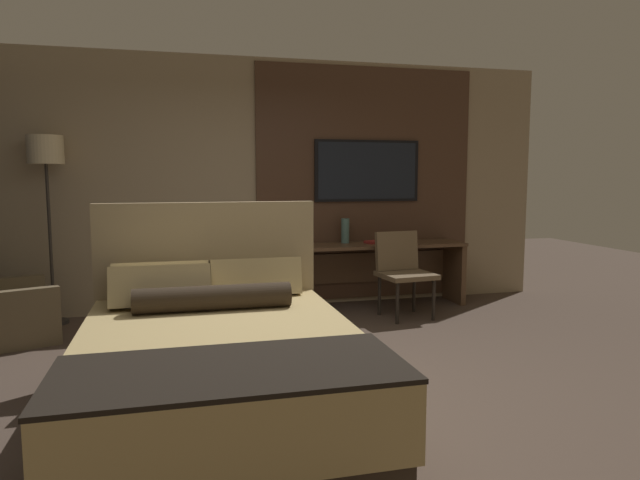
# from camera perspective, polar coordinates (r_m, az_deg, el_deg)

# --- Properties ---
(ground_plane) EXTENTS (16.00, 16.00, 0.00)m
(ground_plane) POSITION_cam_1_polar(r_m,az_deg,el_deg) (4.19, -2.86, -14.55)
(ground_plane) COLOR #4C3D33
(wall_back_tv_panel) EXTENTS (7.20, 0.09, 2.80)m
(wall_back_tv_panel) POSITION_cam_1_polar(r_m,az_deg,el_deg) (6.50, -5.70, 5.55)
(wall_back_tv_panel) COLOR tan
(wall_back_tv_panel) RESTS_ON ground_plane
(bed) EXTENTS (1.65, 2.23, 1.30)m
(bed) POSITION_cam_1_polar(r_m,az_deg,el_deg) (3.60, -10.11, -12.24)
(bed) COLOR #33281E
(bed) RESTS_ON ground_plane
(desk) EXTENTS (2.10, 0.53, 0.73)m
(desk) POSITION_cam_1_polar(r_m,az_deg,el_deg) (6.60, 5.26, -2.21)
(desk) COLOR brown
(desk) RESTS_ON ground_plane
(tv) EXTENTS (1.27, 0.04, 0.71)m
(tv) POSITION_cam_1_polar(r_m,az_deg,el_deg) (6.72, 4.74, 6.91)
(tv) COLOR black
(desk_chair) EXTENTS (0.58, 0.58, 0.90)m
(desk_chair) POSITION_cam_1_polar(r_m,az_deg,el_deg) (6.15, 8.20, -2.59)
(desk_chair) COLOR brown
(desk_chair) RESTS_ON ground_plane
(armchair_by_window) EXTENTS (1.01, 1.03, 0.76)m
(armchair_by_window) POSITION_cam_1_polar(r_m,az_deg,el_deg) (5.94, -29.19, -6.52)
(armchair_by_window) COLOR brown
(armchair_by_window) RESTS_ON ground_plane
(floor_lamp) EXTENTS (0.34, 0.34, 1.90)m
(floor_lamp) POSITION_cam_1_polar(r_m,az_deg,el_deg) (6.29, -25.70, 6.73)
(floor_lamp) COLOR #282623
(floor_lamp) RESTS_ON ground_plane
(vase_tall) EXTENTS (0.09, 0.09, 0.28)m
(vase_tall) POSITION_cam_1_polar(r_m,az_deg,el_deg) (6.54, 2.54, 0.93)
(vase_tall) COLOR #4C706B
(vase_tall) RESTS_ON desk
(book) EXTENTS (0.26, 0.22, 0.03)m
(book) POSITION_cam_1_polar(r_m,az_deg,el_deg) (6.56, 5.54, -0.19)
(book) COLOR maroon
(book) RESTS_ON desk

